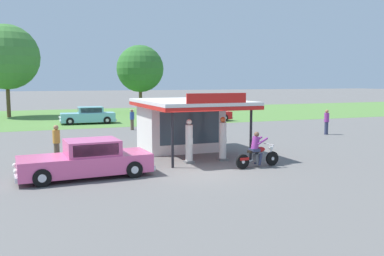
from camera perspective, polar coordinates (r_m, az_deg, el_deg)
ground_plane at (r=17.59m, az=1.66°, el=-5.98°), size 300.00×300.00×0.00m
grass_verge_strip at (r=46.44m, az=-13.09°, el=1.61°), size 120.00×24.00×0.01m
service_station_kiosk at (r=22.54m, az=-1.32°, el=1.00°), size 4.78×6.61×3.25m
gas_pump_nearside at (r=19.32m, az=-0.39°, el=-2.04°), size 0.44×0.44×2.04m
gas_pump_offside at (r=20.00m, az=4.22°, el=-1.70°), size 0.44×0.44×2.08m
motorcycle_with_rider at (r=18.59m, az=8.87°, el=-3.33°), size 2.24×0.70×1.58m
featured_classic_sedan at (r=17.05m, az=-14.17°, el=-4.29°), size 5.33×2.24×1.48m
parked_car_back_row_centre_left at (r=38.22m, az=-13.96°, el=1.62°), size 4.91×2.02×1.49m
parked_car_back_row_centre_right at (r=38.91m, az=1.49°, el=1.85°), size 5.68×2.74×1.48m
bystander_chatting_near_pumps at (r=20.64m, az=-18.00°, el=-1.85°), size 0.34×0.34×1.73m
bystander_leaning_by_kiosk at (r=32.62m, az=-8.17°, el=1.24°), size 0.35×0.35×1.61m
bystander_admiring_sedan at (r=31.03m, az=17.88°, el=0.88°), size 0.34×0.34×1.77m
tree_oak_distant_spare at (r=51.15m, az=-7.15°, el=7.94°), size 5.65×5.65×8.07m
tree_oak_centre at (r=47.85m, az=-24.05°, el=8.62°), size 6.71×6.71×9.60m
spare_tire_stack at (r=20.27m, az=-8.21°, el=-3.61°), size 0.60×0.60×0.54m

